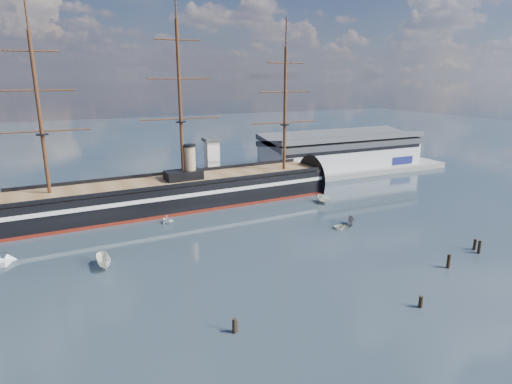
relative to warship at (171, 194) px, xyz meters
name	(u,v)px	position (x,y,z in m)	size (l,w,h in m)	color
ground	(245,222)	(13.74, -20.00, -4.04)	(600.00, 600.00, 0.00)	#1E2E37
quay	(229,186)	(23.74, 16.00, -4.04)	(180.00, 18.00, 2.00)	slate
warehouse	(341,150)	(71.74, 20.00, 3.95)	(63.00, 21.00, 11.60)	#B7BABC
quay_tower	(212,161)	(16.74, 13.00, 5.72)	(5.00, 5.00, 15.00)	silver
warship	(171,194)	(0.00, 0.00, 0.00)	(113.24, 20.36, 53.94)	black
motorboat_a	(105,268)	(-21.58, -33.12, -4.04)	(7.68, 2.81, 3.07)	white
motorboat_c	(350,226)	(36.14, -33.78, -4.04)	(6.33, 2.32, 2.53)	slate
motorboat_d	(168,223)	(-4.32, -12.75, -4.04)	(6.06, 2.63, 2.22)	white
motorboat_e	(343,228)	(33.64, -34.33, -4.04)	(2.98, 1.19, 1.39)	#ECEBCC
motorboat_f	(323,203)	(41.13, -14.27, -4.04)	(6.83, 2.50, 2.73)	white
piling_near_left	(235,333)	(-7.05, -63.79, -4.04)	(0.64, 0.64, 2.93)	black
piling_near_mid	(420,307)	(22.49, -69.90, -4.04)	(0.64, 0.64, 2.68)	black
piling_near_right	(448,268)	(38.39, -61.25, -4.04)	(0.64, 0.64, 3.52)	black
piling_far_right	(474,250)	(50.75, -57.18, -4.04)	(0.64, 0.64, 3.12)	black
piling_extra	(478,253)	(49.92, -58.89, -4.04)	(0.64, 0.64, 3.55)	black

